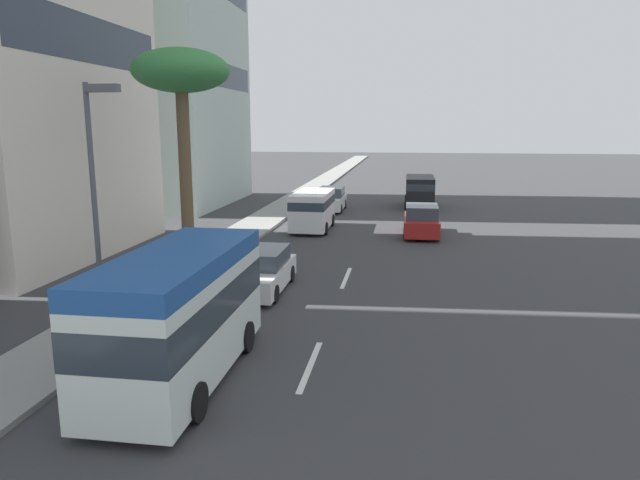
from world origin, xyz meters
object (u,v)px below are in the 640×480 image
object	(u,v)px
car_fourth	(421,221)
car_fifth	(331,200)
street_lamp	(97,188)
van_lead	(420,190)
van_third	(313,208)
minibus_sixth	(180,311)
palm_tree	(181,78)
car_second	(261,271)

from	to	relation	value
car_fourth	car_fifth	size ratio (longest dim) A/B	1.04
street_lamp	van_lead	bearing A→B (deg)	-16.96
van_third	minibus_sixth	size ratio (longest dim) A/B	0.75
van_lead	minibus_sixth	bearing A→B (deg)	168.75
car_fourth	car_fifth	world-z (taller)	car_fourth
minibus_sixth	car_fourth	bearing A→B (deg)	162.73
street_lamp	palm_tree	bearing A→B (deg)	7.66
palm_tree	minibus_sixth	bearing A→B (deg)	-159.59
van_lead	car_fourth	xyz separation A→B (m)	(-11.57, 0.11, -0.50)
van_lead	street_lamp	world-z (taller)	street_lamp
palm_tree	street_lamp	xyz separation A→B (m)	(-9.23, -1.24, -3.51)
minibus_sixth	van_lead	bearing A→B (deg)	168.75
van_third	minibus_sixth	xyz separation A→B (m)	(-20.44, -0.17, 0.43)
minibus_sixth	palm_tree	size ratio (longest dim) A/B	0.73
car_second	car_fourth	size ratio (longest dim) A/B	1.00
car_fourth	street_lamp	bearing A→B (deg)	153.66
car_fourth	car_fifth	bearing A→B (deg)	35.33
car_second	van_lead	bearing A→B (deg)	165.20
car_fourth	minibus_sixth	xyz separation A→B (m)	(-19.61, 6.10, 0.91)
van_third	minibus_sixth	distance (m)	20.44
van_third	car_fourth	distance (m)	6.34
car_fourth	minibus_sixth	world-z (taller)	minibus_sixth
car_second	van_third	world-z (taller)	van_third
car_fifth	palm_tree	size ratio (longest dim) A/B	0.48
van_lead	street_lamp	bearing A→B (deg)	163.04
van_third	car_fifth	size ratio (longest dim) A/B	1.12
car_second	car_fifth	world-z (taller)	car_fifth
palm_tree	car_second	bearing A→B (deg)	-128.09
car_fifth	car_second	bearing A→B (deg)	0.41
van_lead	car_second	distance (m)	24.29
palm_tree	van_lead	bearing A→B (deg)	-26.78
car_second	van_third	size ratio (longest dim) A/B	0.92
van_third	car_fourth	size ratio (longest dim) A/B	1.08
van_third	street_lamp	world-z (taller)	street_lamp
car_second	palm_tree	bearing A→B (deg)	-128.09
car_fourth	palm_tree	size ratio (longest dim) A/B	0.50
street_lamp	minibus_sixth	bearing A→B (deg)	-120.31
car_second	palm_tree	world-z (taller)	palm_tree
van_third	palm_tree	bearing A→B (deg)	-22.06
van_lead	minibus_sixth	size ratio (longest dim) A/B	0.78
van_lead	car_fourth	bearing A→B (deg)	179.47
car_second	car_fifth	xyz separation A→B (m)	(20.72, 0.15, 0.05)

